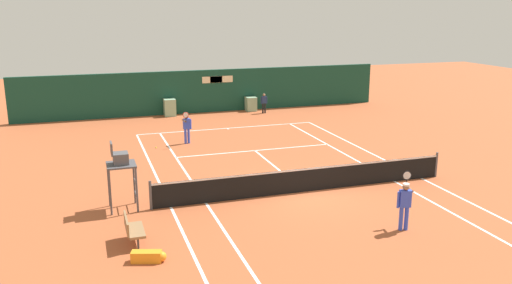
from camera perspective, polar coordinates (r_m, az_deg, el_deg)
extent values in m
plane|color=#A8512D|center=(20.90, 5.38, -5.34)|extent=(80.00, 80.00, 0.00)
cube|color=white|center=(31.54, -3.11, 1.49)|extent=(10.60, 0.10, 0.01)
cube|color=white|center=(19.50, -9.17, -6.93)|extent=(0.10, 23.40, 0.01)
cube|color=white|center=(19.72, -5.42, -6.56)|extent=(0.10, 23.40, 0.01)
cube|color=white|center=(22.73, 14.69, -4.11)|extent=(0.10, 23.40, 0.01)
cube|color=white|center=(23.44, 17.37, -3.74)|extent=(0.10, 23.40, 0.01)
cube|color=white|center=(26.61, -0.11, -0.93)|extent=(8.00, 0.10, 0.01)
cube|color=white|center=(23.71, 2.30, -2.87)|extent=(0.10, 6.40, 0.01)
cube|color=white|center=(31.39, -3.04, 1.43)|extent=(0.10, 0.24, 0.01)
cylinder|color=#4C4C51|center=(19.23, -11.30, -5.65)|extent=(0.10, 0.10, 1.07)
cylinder|color=#4C4C51|center=(23.69, 18.85, -2.32)|extent=(0.10, 0.10, 1.07)
cube|color=black|center=(20.74, 5.41, -4.10)|extent=(12.00, 0.03, 0.95)
cube|color=white|center=(20.61, 5.44, -2.93)|extent=(12.00, 0.04, 0.06)
cube|color=#144233|center=(36.32, -5.35, 5.48)|extent=(25.00, 0.24, 2.89)
cube|color=beige|center=(36.16, -4.74, 6.71)|extent=(1.39, 0.02, 0.44)
cube|color=beige|center=(36.31, -3.74, 6.77)|extent=(1.59, 0.02, 0.44)
cube|color=#8CB793|center=(35.45, -9.28, 3.69)|extent=(0.74, 0.70, 1.13)
cube|color=#8CB793|center=(36.73, -0.55, 4.12)|extent=(0.71, 0.70, 0.96)
cylinder|color=#47474C|center=(19.86, -12.99, -4.24)|extent=(0.07, 0.07, 1.63)
cylinder|color=#47474C|center=(19.01, -12.72, -5.08)|extent=(0.07, 0.07, 1.63)
cylinder|color=#47474C|center=(19.81, -15.58, -4.46)|extent=(0.07, 0.07, 1.63)
cylinder|color=#47474C|center=(18.96, -15.43, -5.30)|extent=(0.07, 0.07, 1.63)
cylinder|color=#47474C|center=(19.54, -12.80, -5.55)|extent=(0.04, 0.81, 0.04)
cylinder|color=#47474C|center=(19.38, -12.88, -4.20)|extent=(0.04, 0.81, 0.04)
cube|color=#47474C|center=(19.15, -14.34, -2.38)|extent=(1.00, 1.00, 0.06)
cube|color=#4C4C51|center=(19.09, -14.38, -1.72)|extent=(0.52, 0.56, 0.40)
cube|color=#4C4C51|center=(18.98, -15.32, -0.70)|extent=(0.06, 0.56, 0.45)
cylinder|color=#38383D|center=(17.31, -12.95, -9.28)|extent=(0.06, 0.06, 0.38)
cylinder|color=#38383D|center=(16.35, -12.58, -10.72)|extent=(0.06, 0.06, 0.38)
cube|color=olive|center=(16.74, -12.81, -9.26)|extent=(0.48, 1.21, 0.08)
cube|color=olive|center=(16.62, -13.80, -8.55)|extent=(0.06, 1.21, 0.42)
cube|color=orange|center=(15.64, -11.72, -12.00)|extent=(0.90, 0.54, 0.32)
sphere|color=orange|center=(15.57, -10.15, -12.05)|extent=(0.29, 0.29, 0.28)
cylinder|color=blue|center=(28.19, -7.27, 0.66)|extent=(0.13, 0.13, 0.79)
cylinder|color=blue|center=(28.14, -7.61, 0.62)|extent=(0.13, 0.13, 0.79)
cube|color=blue|center=(28.01, -7.48, 1.97)|extent=(0.38, 0.24, 0.55)
sphere|color=brown|center=(27.93, -7.51, 2.73)|extent=(0.22, 0.22, 0.22)
cylinder|color=white|center=(27.92, -7.51, 2.90)|extent=(0.21, 0.21, 0.06)
cylinder|color=blue|center=(28.09, -7.06, 1.93)|extent=(0.08, 0.08, 0.53)
cylinder|color=brown|center=(27.65, -7.75, 2.27)|extent=(0.16, 0.54, 0.08)
cylinder|color=black|center=(27.38, -7.58, 2.39)|extent=(0.03, 0.03, 0.22)
torus|color=#DB3838|center=(27.33, -7.59, 2.91)|extent=(0.30, 0.07, 0.30)
cylinder|color=silver|center=(27.33, -7.59, 2.91)|extent=(0.26, 0.04, 0.26)
cylinder|color=blue|center=(17.87, 15.36, -7.94)|extent=(0.13, 0.13, 0.80)
cylinder|color=blue|center=(17.93, 15.90, -7.90)|extent=(0.13, 0.13, 0.80)
cube|color=blue|center=(17.66, 15.78, -5.88)|extent=(0.40, 0.28, 0.56)
sphere|color=#8C664C|center=(17.53, 15.86, -4.68)|extent=(0.22, 0.22, 0.22)
cylinder|color=white|center=(17.50, 15.88, -4.43)|extent=(0.21, 0.21, 0.06)
cylinder|color=blue|center=(17.59, 15.09, -6.04)|extent=(0.08, 0.08, 0.54)
cylinder|color=#8C664C|center=(17.90, 16.19, -4.85)|extent=(0.20, 0.55, 0.08)
cylinder|color=black|center=(18.10, 15.91, -4.25)|extent=(0.03, 0.03, 0.22)
torus|color=black|center=(18.02, 15.96, -3.49)|extent=(0.30, 0.09, 0.30)
cylinder|color=silver|center=(18.02, 15.96, -3.49)|extent=(0.25, 0.06, 0.26)
cylinder|color=black|center=(35.95, 0.99, 3.67)|extent=(0.11, 0.11, 0.69)
cylinder|color=black|center=(35.92, 0.74, 3.66)|extent=(0.11, 0.11, 0.69)
cube|color=navy|center=(35.83, 0.87, 4.58)|extent=(0.33, 0.21, 0.48)
sphere|color=#8C664C|center=(35.77, 0.87, 5.10)|extent=(0.19, 0.19, 0.19)
cylinder|color=navy|center=(35.87, 1.17, 4.53)|extent=(0.07, 0.07, 0.46)
cylinder|color=navy|center=(35.80, 0.57, 4.51)|extent=(0.07, 0.07, 0.46)
sphere|color=#CCE033|center=(27.54, -10.72, -0.59)|extent=(0.07, 0.07, 0.07)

